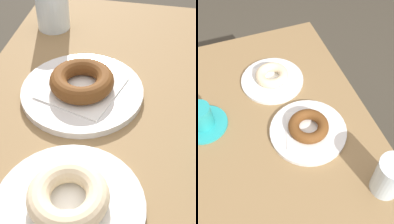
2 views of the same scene
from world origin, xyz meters
The scene contains 10 objects.
ground_plane centered at (0.00, 0.00, 0.00)m, with size 6.00×6.00×0.00m, color #3F392E.
table centered at (0.00, 0.00, 0.61)m, with size 0.92×0.66×0.72m.
plate_chocolate_ring centered at (-0.06, -0.12, 0.73)m, with size 0.23×0.23×0.01m, color silver.
napkin_chocolate_ring centered at (-0.06, -0.12, 0.74)m, with size 0.13×0.13×0.00m, color white.
donut_chocolate_ring centered at (-0.06, -0.12, 0.76)m, with size 0.12×0.12×0.03m, color brown.
plate_sugar_ring centered at (0.19, -0.08, 0.73)m, with size 0.22×0.22×0.01m, color silver.
napkin_sugar_ring centered at (0.19, -0.08, 0.73)m, with size 0.15×0.15×0.00m, color white.
donut_sugar_ring centered at (0.19, -0.08, 0.75)m, with size 0.11×0.11×0.03m, color beige.
water_glass centered at (-0.29, -0.25, 0.79)m, with size 0.08×0.08×0.13m, color silver.
coffee_cup centered at (0.08, 0.17, 0.76)m, with size 0.14×0.14×0.08m.
Camera 2 is at (-0.51, 0.09, 1.48)m, focal length 47.43 mm.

